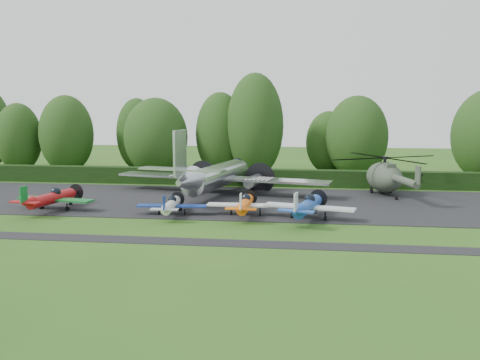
# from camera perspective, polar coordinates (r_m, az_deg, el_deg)

# --- Properties ---
(ground) EXTENTS (160.00, 160.00, 0.00)m
(ground) POSITION_cam_1_polar(r_m,az_deg,el_deg) (44.45, -5.68, -4.58)
(ground) COLOR #254F16
(ground) RESTS_ON ground
(apron) EXTENTS (70.00, 18.00, 0.01)m
(apron) POSITION_cam_1_polar(r_m,az_deg,el_deg) (54.03, -3.26, -2.27)
(apron) COLOR black
(apron) RESTS_ON ground
(taxiway_verge) EXTENTS (70.00, 2.00, 0.00)m
(taxiway_verge) POSITION_cam_1_polar(r_m,az_deg,el_deg) (38.80, -7.72, -6.49)
(taxiway_verge) COLOR black
(taxiway_verge) RESTS_ON ground
(hedgerow) EXTENTS (90.00, 1.60, 2.00)m
(hedgerow) POSITION_cam_1_polar(r_m,az_deg,el_deg) (64.72, -1.43, -0.53)
(hedgerow) COLOR black
(hedgerow) RESTS_ON ground
(transport_plane) EXTENTS (24.04, 18.43, 7.70)m
(transport_plane) POSITION_cam_1_polar(r_m,az_deg,el_deg) (56.78, -2.50, 0.43)
(transport_plane) COLOR silver
(transport_plane) RESTS_ON ground
(light_plane_red) EXTENTS (7.49, 7.88, 2.88)m
(light_plane_red) POSITION_cam_1_polar(r_m,az_deg,el_deg) (51.83, -19.44, -1.83)
(light_plane_red) COLOR #A70F12
(light_plane_red) RESTS_ON ground
(light_plane_white) EXTENTS (6.17, 6.49, 2.37)m
(light_plane_white) POSITION_cam_1_polar(r_m,az_deg,el_deg) (47.11, -7.35, -2.65)
(light_plane_white) COLOR silver
(light_plane_white) RESTS_ON ground
(light_plane_orange) EXTENTS (6.84, 7.19, 2.63)m
(light_plane_orange) POSITION_cam_1_polar(r_m,az_deg,el_deg) (46.54, 0.57, -2.58)
(light_plane_orange) COLOR orange
(light_plane_orange) RESTS_ON ground
(light_plane_blue) EXTENTS (7.77, 8.17, 2.99)m
(light_plane_blue) POSITION_cam_1_polar(r_m,az_deg,el_deg) (45.32, 7.23, -2.75)
(light_plane_blue) COLOR #1B46A3
(light_plane_blue) RESTS_ON ground
(helicopter) EXTENTS (12.83, 15.02, 4.13)m
(helicopter) POSITION_cam_1_polar(r_m,az_deg,el_deg) (59.45, 15.15, 0.57)
(helicopter) COLOR #384233
(helicopter) RESTS_ON ground
(tree_0) EXTENTS (6.71, 6.71, 11.34)m
(tree_0) POSITION_cam_1_polar(r_m,az_deg,el_deg) (72.91, -2.10, 4.91)
(tree_0) COLOR black
(tree_0) RESTS_ON ground
(tree_1) EXTENTS (7.51, 7.51, 13.80)m
(tree_1) POSITION_cam_1_polar(r_m,az_deg,el_deg) (70.78, 1.61, 5.81)
(tree_1) COLOR black
(tree_1) RESTS_ON ground
(tree_2) EXTENTS (8.60, 8.60, 10.59)m
(tree_2) POSITION_cam_1_polar(r_m,az_deg,el_deg) (73.39, -8.97, 4.55)
(tree_2) COLOR black
(tree_2) RESTS_ON ground
(tree_3) EXTENTS (6.44, 6.44, 9.90)m
(tree_3) POSITION_cam_1_polar(r_m,az_deg,el_deg) (83.08, -22.55, 4.19)
(tree_3) COLOR black
(tree_3) RESTS_ON ground
(tree_5) EXTENTS (8.17, 8.17, 10.85)m
(tree_5) POSITION_cam_1_polar(r_m,az_deg,el_deg) (72.31, 12.36, 4.51)
(tree_5) COLOR black
(tree_5) RESTS_ON ground
(tree_7) EXTENTS (7.55, 7.55, 10.99)m
(tree_7) POSITION_cam_1_polar(r_m,az_deg,el_deg) (79.62, -18.02, 4.66)
(tree_7) COLOR black
(tree_7) RESTS_ON ground
(tree_8) EXTENTS (6.08, 6.08, 10.60)m
(tree_8) POSITION_cam_1_polar(r_m,az_deg,el_deg) (80.88, -10.91, 4.82)
(tree_8) COLOR black
(tree_8) RESTS_ON ground
(tree_9) EXTENTS (6.35, 6.35, 8.76)m
(tree_9) POSITION_cam_1_polar(r_m,az_deg,el_deg) (76.15, 9.43, 3.97)
(tree_9) COLOR black
(tree_9) RESTS_ON ground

